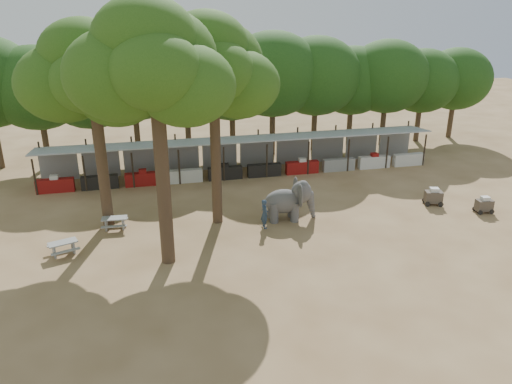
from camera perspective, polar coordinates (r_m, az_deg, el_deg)
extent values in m
plane|color=brown|center=(23.80, 5.08, -8.59)|extent=(100.00, 100.00, 0.00)
cube|color=#929599|center=(35.46, -1.66, 6.04)|extent=(28.00, 2.99, 0.39)
cylinder|color=#2D2319|center=(34.46, -22.19, 1.71)|extent=(0.12, 0.12, 2.40)
cylinder|color=#2D2319|center=(36.94, -21.66, 3.37)|extent=(0.12, 0.12, 2.80)
cube|color=maroon|center=(34.93, -21.97, 0.69)|extent=(2.38, 0.50, 0.90)
cube|color=gray|center=(37.00, -21.59, 2.76)|extent=(2.52, 0.12, 2.00)
cylinder|color=#2D2319|center=(34.08, -17.57, 2.11)|extent=(0.12, 0.12, 2.40)
cylinder|color=#2D2319|center=(36.59, -17.34, 3.76)|extent=(0.12, 0.12, 2.80)
cube|color=black|center=(34.56, -17.40, 1.07)|extent=(2.38, 0.50, 0.90)
cube|color=gray|center=(36.65, -17.27, 3.14)|extent=(2.52, 0.12, 2.00)
cylinder|color=#2D2319|center=(33.93, -12.87, 2.50)|extent=(0.12, 0.12, 2.40)
cylinder|color=#2D2319|center=(36.45, -12.95, 4.13)|extent=(0.12, 0.12, 2.80)
cube|color=maroon|center=(34.41, -12.77, 1.45)|extent=(2.38, 0.50, 0.90)
cube|color=gray|center=(36.52, -12.90, 3.50)|extent=(2.52, 0.12, 2.00)
cylinder|color=#2D2319|center=(34.01, -8.15, 2.87)|extent=(0.12, 0.12, 2.40)
cylinder|color=#2D2319|center=(36.52, -8.56, 4.47)|extent=(0.12, 0.12, 2.80)
cube|color=silver|center=(34.49, -8.13, 1.82)|extent=(2.38, 0.50, 0.90)
cube|color=gray|center=(36.59, -8.52, 3.85)|extent=(2.52, 0.12, 2.00)
cylinder|color=#2D2319|center=(34.32, -3.49, 3.23)|extent=(0.12, 0.12, 2.40)
cylinder|color=#2D2319|center=(36.81, -4.20, 4.79)|extent=(0.12, 0.12, 2.80)
cube|color=black|center=(34.80, -3.54, 2.18)|extent=(2.38, 0.50, 0.90)
cube|color=gray|center=(36.88, -4.17, 4.17)|extent=(2.52, 0.12, 2.00)
cylinder|color=#2D2319|center=(34.86, 1.06, 3.55)|extent=(0.12, 0.12, 2.40)
cylinder|color=#2D2319|center=(37.31, 0.06, 5.07)|extent=(0.12, 0.12, 2.80)
cube|color=black|center=(35.32, 0.95, 2.51)|extent=(2.38, 0.50, 0.90)
cube|color=gray|center=(37.38, 0.08, 4.46)|extent=(2.52, 0.12, 2.00)
cylinder|color=#2D2319|center=(35.61, 5.45, 3.84)|extent=(0.12, 0.12, 2.40)
cylinder|color=#2D2319|center=(38.01, 4.20, 5.32)|extent=(0.12, 0.12, 2.80)
cube|color=maroon|center=(36.06, 5.28, 2.82)|extent=(2.38, 0.50, 0.90)
cube|color=gray|center=(38.08, 4.21, 4.72)|extent=(2.52, 0.12, 2.00)
cylinder|color=#2D2319|center=(36.55, 9.63, 4.09)|extent=(0.12, 0.12, 2.40)
cylinder|color=#2D2319|center=(38.90, 8.17, 5.53)|extent=(0.12, 0.12, 2.80)
cube|color=gray|center=(37.00, 9.42, 3.10)|extent=(2.38, 0.50, 0.90)
cube|color=gray|center=(38.96, 8.17, 4.95)|extent=(2.52, 0.12, 2.00)
cylinder|color=#2D2319|center=(37.68, 13.59, 4.31)|extent=(0.12, 0.12, 2.40)
cylinder|color=#2D2319|center=(39.96, 11.95, 5.71)|extent=(0.12, 0.12, 2.80)
cube|color=silver|center=(38.11, 13.34, 3.35)|extent=(2.38, 0.50, 0.90)
cube|color=gray|center=(40.03, 11.93, 5.14)|extent=(2.52, 0.12, 2.00)
cylinder|color=#2D2319|center=(38.98, 17.31, 4.50)|extent=(0.12, 0.12, 2.40)
cylinder|color=#2D2319|center=(41.19, 15.52, 5.86)|extent=(0.12, 0.12, 2.80)
cube|color=silver|center=(39.40, 17.01, 3.57)|extent=(2.38, 0.50, 0.90)
cube|color=gray|center=(41.25, 15.49, 5.30)|extent=(2.52, 0.12, 2.00)
cylinder|color=#332316|center=(27.64, -17.43, 5.16)|extent=(0.60, 0.60, 9.20)
cone|color=#332316|center=(26.81, -18.53, 14.63)|extent=(0.57, 0.57, 2.88)
ellipsoid|color=#204710|center=(27.43, -21.10, 11.52)|extent=(4.80, 4.80, 3.94)
ellipsoid|color=#204710|center=(26.37, -15.55, 10.92)|extent=(4.20, 4.20, 3.44)
ellipsoid|color=#204710|center=(27.97, -17.74, 13.33)|extent=(5.20, 5.20, 4.26)
ellipsoid|color=#204710|center=(25.66, -18.48, 11.93)|extent=(3.80, 3.80, 3.12)
ellipsoid|color=#204710|center=(27.03, -19.15, 14.65)|extent=(4.40, 4.40, 3.61)
cylinder|color=#332316|center=(22.57, -10.77, 3.85)|extent=(0.64, 0.64, 10.40)
cone|color=#332316|center=(21.63, -11.75, 17.10)|extent=(0.61, 0.61, 3.25)
ellipsoid|color=#204710|center=(22.09, -15.18, 12.82)|extent=(4.80, 4.80, 3.94)
ellipsoid|color=#204710|center=(21.32, -8.01, 11.96)|extent=(4.20, 4.20, 3.44)
ellipsoid|color=#204710|center=(22.81, -11.14, 14.92)|extent=(5.20, 5.20, 4.26)
ellipsoid|color=#204710|center=(20.46, -11.36, 13.36)|extent=(3.80, 3.80, 3.12)
ellipsoid|color=#204710|center=(21.83, -12.55, 16.66)|extent=(4.40, 4.40, 3.61)
cylinder|color=#332316|center=(26.76, -4.68, 6.01)|extent=(0.56, 0.56, 9.60)
cone|color=#332316|center=(25.92, -5.01, 16.30)|extent=(0.53, 0.53, 3.00)
ellipsoid|color=#204710|center=(26.22, -8.11, 13.06)|extent=(4.80, 4.80, 3.94)
ellipsoid|color=#204710|center=(25.75, -1.98, 12.20)|extent=(4.20, 4.20, 3.44)
ellipsoid|color=#204710|center=(27.12, -4.86, 14.74)|extent=(5.20, 5.20, 4.26)
ellipsoid|color=#204710|center=(24.77, -4.48, 13.43)|extent=(3.80, 3.80, 3.12)
ellipsoid|color=#204710|center=(26.08, -5.75, 16.22)|extent=(4.40, 4.40, 3.61)
cylinder|color=#332316|center=(41.09, -26.69, 4.99)|extent=(0.44, 0.44, 3.74)
cylinder|color=#332316|center=(40.40, -22.10, 5.46)|extent=(0.44, 0.44, 3.74)
ellipsoid|color=#14360E|center=(39.66, -22.84, 10.53)|extent=(6.46, 5.95, 5.61)
cylinder|color=#332316|center=(39.98, -17.39, 5.90)|extent=(0.44, 0.44, 3.74)
ellipsoid|color=#14360E|center=(39.23, -17.98, 11.04)|extent=(6.46, 5.95, 5.61)
cylinder|color=#332316|center=(39.84, -12.59, 6.31)|extent=(0.44, 0.44, 3.74)
ellipsoid|color=#14360E|center=(39.08, -13.03, 11.49)|extent=(6.46, 5.95, 5.61)
cylinder|color=#332316|center=(39.97, -7.79, 6.68)|extent=(0.44, 0.44, 3.74)
ellipsoid|color=#14360E|center=(39.22, -8.06, 11.85)|extent=(6.46, 5.95, 5.61)
cylinder|color=#332316|center=(40.38, -3.05, 6.99)|extent=(0.44, 0.44, 3.74)
ellipsoid|color=#14360E|center=(39.64, -3.16, 12.12)|extent=(6.46, 5.95, 5.61)
cylinder|color=#332316|center=(41.06, 1.57, 7.26)|extent=(0.44, 0.44, 3.74)
ellipsoid|color=#14360E|center=(40.33, 1.62, 12.30)|extent=(6.46, 5.95, 5.61)
cylinder|color=#332316|center=(41.99, 6.02, 7.46)|extent=(0.44, 0.44, 3.74)
ellipsoid|color=#14360E|center=(41.27, 6.22, 12.40)|extent=(6.46, 5.95, 5.61)
cylinder|color=#332316|center=(43.16, 10.26, 7.62)|extent=(0.44, 0.44, 3.74)
ellipsoid|color=#14360E|center=(42.46, 10.58, 12.42)|extent=(6.46, 5.95, 5.61)
cylinder|color=#332316|center=(44.54, 14.25, 7.73)|extent=(0.44, 0.44, 3.74)
ellipsoid|color=#14360E|center=(43.87, 14.69, 12.37)|extent=(6.46, 5.95, 5.61)
cylinder|color=#332316|center=(46.13, 17.99, 7.80)|extent=(0.44, 0.44, 3.74)
ellipsoid|color=#14360E|center=(45.48, 18.52, 12.27)|extent=(6.46, 5.95, 5.61)
cylinder|color=#332316|center=(47.90, 21.47, 7.84)|extent=(0.44, 0.44, 3.74)
ellipsoid|color=#14360E|center=(47.27, 22.07, 12.13)|extent=(6.46, 5.95, 5.61)
ellipsoid|color=#484545|center=(28.19, 3.16, -1.06)|extent=(2.24, 1.43, 1.38)
cylinder|color=#484545|center=(28.00, 2.08, -2.39)|extent=(0.53, 0.53, 1.17)
cylinder|color=#484545|center=(28.59, 1.86, -1.86)|extent=(0.53, 0.53, 1.17)
cylinder|color=#484545|center=(28.21, 4.44, -2.25)|extent=(0.53, 0.53, 1.17)
cylinder|color=#484545|center=(28.80, 4.17, -1.73)|extent=(0.53, 0.53, 1.17)
ellipsoid|color=#484545|center=(28.21, 5.21, -0.02)|extent=(1.26, 1.05, 1.28)
ellipsoid|color=#484545|center=(27.59, 5.10, -0.45)|extent=(0.29, 1.07, 1.32)
ellipsoid|color=#484545|center=(28.72, 4.55, 0.47)|extent=(0.29, 1.07, 1.32)
cone|color=#484545|center=(28.68, 6.37, -1.61)|extent=(0.57, 0.57, 1.45)
imported|color=#26384C|center=(27.26, 0.99, -2.50)|extent=(0.44, 0.63, 1.65)
cube|color=gray|center=(26.31, -21.23, -5.40)|extent=(1.48, 1.04, 0.05)
cube|color=gray|center=(26.40, -22.09, -6.25)|extent=(0.26, 0.54, 0.63)
cube|color=gray|center=(26.52, -20.19, -5.84)|extent=(0.26, 0.54, 0.63)
cube|color=gray|center=(25.99, -20.92, -6.36)|extent=(1.35, 0.66, 0.05)
cube|color=gray|center=(26.87, -21.38, -5.50)|extent=(1.35, 0.66, 0.05)
cube|color=gray|center=(28.24, -15.90, -2.89)|extent=(1.38, 0.70, 0.05)
cube|color=gray|center=(28.43, -16.73, -3.55)|extent=(0.12, 0.54, 0.63)
cube|color=gray|center=(28.32, -14.93, -3.45)|extent=(0.12, 0.54, 0.63)
cube|color=gray|center=(27.90, -15.93, -3.81)|extent=(1.36, 0.30, 0.04)
cube|color=gray|center=(28.79, -15.76, -2.98)|extent=(1.36, 0.30, 0.04)
cube|color=#3D3229|center=(32.23, 24.62, -1.37)|extent=(0.97, 0.63, 0.65)
cylinder|color=black|center=(31.92, 24.25, -2.16)|extent=(0.28, 0.08, 0.28)
cylinder|color=black|center=(32.32, 25.37, -2.07)|extent=(0.28, 0.08, 0.28)
cylinder|color=black|center=(32.39, 23.69, -1.74)|extent=(0.28, 0.08, 0.28)
cylinder|color=black|center=(32.78, 24.80, -1.65)|extent=(0.28, 0.08, 0.28)
cube|color=silver|center=(32.09, 24.73, -0.68)|extent=(0.49, 0.41, 0.23)
cube|color=#3D3229|center=(32.27, 19.61, -0.53)|extent=(1.14, 0.85, 0.71)
cylinder|color=black|center=(31.98, 19.01, -1.33)|extent=(0.31, 0.14, 0.30)
cylinder|color=black|center=(32.23, 20.39, -1.34)|extent=(0.31, 0.14, 0.30)
cylinder|color=black|center=(32.57, 18.69, -0.88)|extent=(0.31, 0.14, 0.30)
cylinder|color=black|center=(32.82, 20.05, -0.89)|extent=(0.31, 0.14, 0.30)
cube|color=silver|center=(32.11, 19.71, 0.23)|extent=(0.59, 0.52, 0.25)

